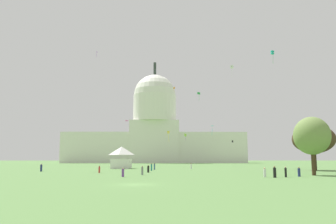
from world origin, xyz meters
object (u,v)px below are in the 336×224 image
at_px(person_black_back_right, 275,172).
at_px(kite_turquoise_high, 272,53).
at_px(kite_yellow_low, 168,132).
at_px(person_navy_lawn_far_left, 299,172).
at_px(tree_east_near, 312,136).
at_px(kite_green_mid, 199,93).
at_px(person_navy_back_left, 41,168).
at_px(kite_lime_low, 185,135).
at_px(person_white_mid_left, 191,166).
at_px(kite_orange_high, 174,88).
at_px(person_grey_mid_center, 142,171).
at_px(person_red_near_tent, 99,170).
at_px(person_grey_deep_crowd, 41,167).
at_px(capitol_building, 155,129).
at_px(event_tent, 122,157).
at_px(person_teal_aisle_center, 151,167).
at_px(kite_white_mid, 232,67).
at_px(person_denim_edge_west, 154,167).
at_px(person_purple_lawn_far_right, 123,173).
at_px(kite_magenta_low, 125,121).
at_px(kite_violet_high, 97,53).
at_px(kite_cyan_low, 212,127).
at_px(person_white_front_left, 265,173).
at_px(person_black_front_right, 148,169).
at_px(tree_east_far, 313,139).
at_px(kite_black_low, 232,141).

height_order(person_black_back_right, kite_turquoise_high, kite_turquoise_high).
bearing_deg(kite_yellow_low, person_navy_lawn_far_left, 35.25).
height_order(tree_east_near, kite_green_mid, kite_green_mid).
height_order(person_navy_back_left, kite_lime_low, kite_lime_low).
bearing_deg(person_white_mid_left, kite_turquoise_high, 86.87).
xyz_separation_m(person_navy_back_left, kite_green_mid, (41.87, 56.40, 28.21)).
bearing_deg(kite_yellow_low, kite_orange_high, -165.64).
bearing_deg(person_navy_back_left, person_grey_mid_center, -67.56).
xyz_separation_m(person_red_near_tent, person_grey_deep_crowd, (-17.21, 15.53, 0.05)).
relative_size(capitol_building, person_navy_lawn_far_left, 73.70).
height_order(person_navy_back_left, person_navy_lawn_far_left, person_navy_back_left).
bearing_deg(person_red_near_tent, person_white_mid_left, -152.73).
xyz_separation_m(event_tent, person_teal_aisle_center, (9.26, -17.36, -2.39)).
bearing_deg(person_black_back_right, capitol_building, 33.92).
bearing_deg(kite_orange_high, kite_white_mid, 173.72).
bearing_deg(person_navy_lawn_far_left, kite_green_mid, 101.35).
bearing_deg(person_teal_aisle_center, person_denim_edge_west, -82.63).
height_order(person_red_near_tent, person_purple_lawn_far_right, person_purple_lawn_far_right).
distance_m(person_purple_lawn_far_right, person_black_back_right, 23.63).
distance_m(kite_magenta_low, kite_orange_high, 100.54).
xyz_separation_m(kite_violet_high, kite_magenta_low, (24.10, -74.41, -44.66)).
height_order(person_purple_lawn_far_right, kite_cyan_low, kite_cyan_low).
xyz_separation_m(person_red_near_tent, kite_orange_high, (19.46, 123.08, 43.06)).
distance_m(person_white_front_left, kite_yellow_low, 68.50).
distance_m(capitol_building, person_black_front_right, 143.89).
distance_m(person_white_mid_left, person_navy_back_left, 38.07).
bearing_deg(person_black_front_right, kite_green_mid, 95.46).
relative_size(person_navy_back_left, person_teal_aisle_center, 1.00).
xyz_separation_m(tree_east_near, person_navy_back_left, (-53.53, 18.00, -6.06)).
xyz_separation_m(person_white_front_left, kite_turquoise_high, (18.94, 49.31, 35.73)).
distance_m(person_purple_lawn_far_right, kite_green_mid, 86.18).
height_order(capitol_building, kite_green_mid, capitol_building).
bearing_deg(person_black_back_right, person_purple_lawn_far_right, 110.08).
height_order(kite_yellow_low, kite_white_mid, kite_white_mid).
distance_m(person_white_front_left, kite_turquoise_high, 63.77).
bearing_deg(kite_turquoise_high, person_navy_lawn_far_left, 159.59).
distance_m(event_tent, kite_magenta_low, 10.51).
height_order(kite_magenta_low, kite_cyan_low, kite_cyan_low).
distance_m(person_grey_mid_center, kite_violet_high, 129.50).
bearing_deg(person_denim_edge_west, tree_east_near, 66.38).
height_order(event_tent, kite_green_mid, kite_green_mid).
relative_size(person_white_mid_left, person_navy_back_left, 0.96).
height_order(tree_east_far, person_teal_aisle_center, tree_east_far).
height_order(event_tent, kite_black_low, kite_black_low).
height_order(person_red_near_tent, person_navy_back_left, person_navy_back_left).
height_order(kite_green_mid, kite_lime_low, kite_green_mid).
xyz_separation_m(event_tent, person_denim_edge_west, (9.81, -10.50, -2.40)).
bearing_deg(person_navy_lawn_far_left, person_purple_lawn_far_right, -173.18).
distance_m(person_navy_back_left, kite_white_mid, 69.73).
bearing_deg(person_grey_mid_center, kite_yellow_low, 84.20).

